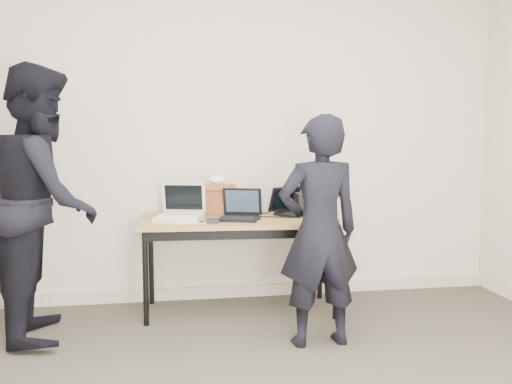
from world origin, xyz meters
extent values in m
cube|color=beige|center=(0.00, 2.27, 1.35)|extent=(4.50, 0.05, 2.70)
cube|color=olive|center=(0.02, 1.86, 0.70)|extent=(1.54, 0.74, 0.03)
cylinder|color=black|center=(-0.69, 1.64, 0.34)|extent=(0.04, 0.04, 0.68)
cylinder|color=black|center=(0.69, 1.56, 0.34)|extent=(0.04, 0.04, 0.68)
cylinder|color=black|center=(-0.66, 2.17, 0.34)|extent=(0.04, 0.04, 0.68)
cylinder|color=black|center=(0.72, 2.09, 0.34)|extent=(0.04, 0.04, 0.68)
cube|color=black|center=(0.00, 1.58, 0.64)|extent=(1.40, 0.11, 0.06)
cube|color=beige|center=(-0.44, 1.85, 0.74)|extent=(0.40, 0.36, 0.04)
cube|color=silver|center=(-0.45, 1.81, 0.76)|extent=(0.31, 0.22, 0.01)
cube|color=beige|center=(-0.40, 2.00, 0.88)|extent=(0.34, 0.14, 0.23)
cube|color=black|center=(-0.40, 1.99, 0.88)|extent=(0.29, 0.11, 0.19)
cube|color=beige|center=(-0.40, 1.98, 0.76)|extent=(0.30, 0.10, 0.02)
cube|color=black|center=(0.00, 1.79, 0.73)|extent=(0.35, 0.31, 0.02)
cube|color=black|center=(-0.01, 1.76, 0.74)|extent=(0.27, 0.20, 0.01)
cube|color=black|center=(0.05, 1.92, 0.84)|extent=(0.30, 0.16, 0.21)
cube|color=#26333F|center=(0.05, 1.92, 0.85)|extent=(0.26, 0.13, 0.17)
cube|color=black|center=(0.04, 1.90, 0.74)|extent=(0.26, 0.10, 0.01)
cube|color=black|center=(0.49, 1.97, 0.73)|extent=(0.37, 0.33, 0.02)
cube|color=black|center=(0.50, 1.95, 0.74)|extent=(0.27, 0.22, 0.01)
cube|color=black|center=(0.42, 2.10, 0.84)|extent=(0.30, 0.21, 0.20)
cube|color=black|center=(0.43, 2.09, 0.84)|extent=(0.25, 0.17, 0.16)
cube|color=black|center=(0.44, 2.07, 0.74)|extent=(0.24, 0.14, 0.01)
cube|color=brown|center=(-0.16, 2.08, 0.84)|extent=(0.38, 0.21, 0.24)
cube|color=brown|center=(-0.17, 2.02, 0.94)|extent=(0.37, 0.12, 0.07)
cube|color=brown|center=(-0.01, 2.06, 0.82)|extent=(0.03, 0.10, 0.02)
ellipsoid|color=white|center=(-0.13, 2.08, 1.00)|extent=(0.14, 0.11, 0.08)
cube|color=black|center=(0.65, 2.04, 0.80)|extent=(0.30, 0.25, 0.17)
cube|color=black|center=(-0.20, 1.68, 0.74)|extent=(0.09, 0.06, 0.03)
cube|color=black|center=(-0.41, 1.81, 0.72)|extent=(0.28, 0.20, 0.01)
cube|color=silver|center=(-0.20, 1.73, 0.72)|extent=(0.24, 0.16, 0.01)
cube|color=silver|center=(0.03, 1.74, 0.72)|extent=(0.22, 0.14, 0.01)
cube|color=black|center=(0.17, 2.09, 0.72)|extent=(0.25, 0.05, 0.01)
cube|color=black|center=(0.32, 1.87, 0.72)|extent=(0.32, 0.13, 0.01)
cube|color=black|center=(0.54, 1.93, 0.72)|extent=(0.13, 0.24, 0.01)
imported|color=black|center=(0.42, 1.10, 0.74)|extent=(0.57, 0.40, 1.49)
imported|color=black|center=(-1.35, 1.60, 0.91)|extent=(0.77, 0.95, 1.82)
cube|color=#B6AE97|center=(0.00, 2.23, 0.05)|extent=(4.50, 0.03, 0.10)
camera|label=1|loc=(-0.58, -2.39, 1.38)|focal=40.00mm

